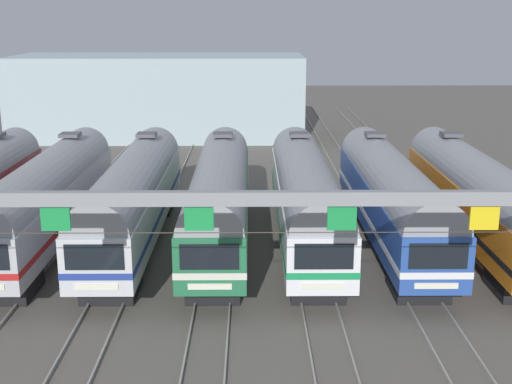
% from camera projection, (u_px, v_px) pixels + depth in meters
% --- Properties ---
extents(ground_plane, '(160.00, 160.00, 0.00)m').
position_uv_depth(ground_plane, '(220.00, 245.00, 35.15)').
color(ground_plane, '#5B564F').
extents(track_bed, '(27.87, 70.00, 0.15)m').
position_uv_depth(track_bed, '(230.00, 170.00, 51.56)').
color(track_bed, gray).
rests_on(track_bed, ground).
extents(commuter_train_stainless, '(2.88, 18.06, 5.05)m').
position_uv_depth(commuter_train_stainless, '(48.00, 196.00, 34.39)').
color(commuter_train_stainless, '#B2B5BA').
rests_on(commuter_train_stainless, ground).
extents(commuter_train_silver, '(2.88, 18.06, 5.05)m').
position_uv_depth(commuter_train_silver, '(134.00, 196.00, 34.43)').
color(commuter_train_silver, silver).
rests_on(commuter_train_silver, ground).
extents(commuter_train_green, '(2.88, 18.06, 5.05)m').
position_uv_depth(commuter_train_green, '(220.00, 195.00, 34.46)').
color(commuter_train_green, '#236B42').
rests_on(commuter_train_green, ground).
extents(commuter_train_white, '(2.88, 18.06, 5.05)m').
position_uv_depth(commuter_train_white, '(305.00, 195.00, 34.50)').
color(commuter_train_white, white).
rests_on(commuter_train_white, ground).
extents(commuter_train_blue, '(2.88, 18.06, 5.05)m').
position_uv_depth(commuter_train_blue, '(391.00, 195.00, 34.53)').
color(commuter_train_blue, '#284C9E').
rests_on(commuter_train_blue, ground).
extents(commuter_train_orange, '(2.88, 18.06, 5.05)m').
position_uv_depth(commuter_train_orange, '(476.00, 195.00, 34.57)').
color(commuter_train_orange, orange).
rests_on(commuter_train_orange, ground).
extents(catenary_gantry, '(31.61, 0.44, 6.97)m').
position_uv_depth(catenary_gantry, '(199.00, 223.00, 20.70)').
color(catenary_gantry, gray).
rests_on(catenary_gantry, ground).
extents(maintenance_building, '(27.44, 10.00, 7.82)m').
position_uv_depth(maintenance_building, '(160.00, 96.00, 65.22)').
color(maintenance_building, '#9EB2B7').
rests_on(maintenance_building, ground).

